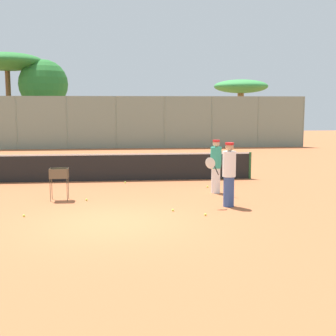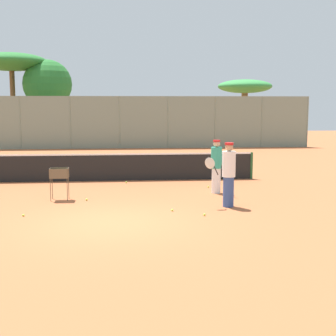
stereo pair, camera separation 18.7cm
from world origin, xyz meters
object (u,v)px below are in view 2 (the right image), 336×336
at_px(player_white_outfit, 228,174).
at_px(ball_cart, 59,176).
at_px(tennis_net, 116,167).
at_px(player_red_cap, 216,166).
at_px(parked_car, 131,136).

distance_m(player_white_outfit, ball_cart, 5.23).
xyz_separation_m(tennis_net, player_red_cap, (3.43, -2.89, 0.37)).
xyz_separation_m(player_white_outfit, ball_cart, (-5.03, 1.42, -0.21)).
bearing_deg(tennis_net, player_white_outfit, -56.12).
bearing_deg(player_white_outfit, tennis_net, -58.37).
bearing_deg(ball_cart, player_white_outfit, -15.72).
xyz_separation_m(player_white_outfit, parked_car, (-2.57, 21.31, -0.31)).
bearing_deg(player_red_cap, player_white_outfit, -23.29).
relative_size(player_red_cap, ball_cart, 1.79).
distance_m(tennis_net, player_white_outfit, 6.05).
distance_m(tennis_net, ball_cart, 3.97).
bearing_deg(parked_car, ball_cart, -97.05).
relative_size(ball_cart, parked_car, 0.24).
relative_size(tennis_net, player_white_outfit, 5.83).
bearing_deg(parked_car, player_white_outfit, -83.13).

